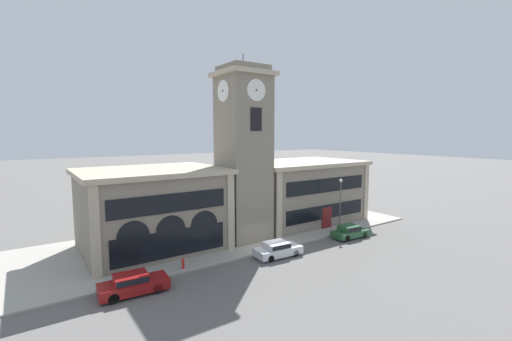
{
  "coord_description": "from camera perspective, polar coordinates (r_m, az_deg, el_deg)",
  "views": [
    {
      "loc": [
        -18.83,
        -24.7,
        11.01
      ],
      "look_at": [
        0.01,
        2.46,
        7.44
      ],
      "focal_mm": 24.0,
      "sensor_mm": 36.0,
      "label": 1
    }
  ],
  "objects": [
    {
      "name": "street_lamp",
      "position": [
        39.11,
        13.89,
        -4.34
      ],
      "size": [
        0.36,
        0.36,
        5.88
      ],
      "color": "#4C4C51",
      "rests_on": "sidewalk_kerb"
    },
    {
      "name": "clock_tower",
      "position": [
        34.97,
        -2.11,
        2.7
      ],
      "size": [
        5.18,
        5.18,
        18.9
      ],
      "color": "gray",
      "rests_on": "ground_plane"
    },
    {
      "name": "parked_car_near",
      "position": [
        26.19,
        -19.83,
        -17.28
      ],
      "size": [
        4.73,
        2.16,
        1.42
      ],
      "rotation": [
        0.0,
        0.0,
        -0.07
      ],
      "color": "maroon",
      "rests_on": "ground_plane"
    },
    {
      "name": "ground_plane",
      "position": [
        32.95,
        2.49,
        -13.35
      ],
      "size": [
        300.0,
        300.0,
        0.0
      ],
      "primitive_type": "plane",
      "color": "#605E5B"
    },
    {
      "name": "town_hall_left_wing",
      "position": [
        34.19,
        -16.86,
        -6.14
      ],
      "size": [
        13.06,
        10.19,
        7.71
      ],
      "color": "gray",
      "rests_on": "ground_plane"
    },
    {
      "name": "town_hall_right_wing",
      "position": [
        43.52,
        7.2,
        -3.4
      ],
      "size": [
        15.44,
        10.19,
        7.57
      ],
      "color": "gray",
      "rests_on": "ground_plane"
    },
    {
      "name": "parked_car_far",
      "position": [
        38.11,
        15.34,
        -9.73
      ],
      "size": [
        4.16,
        2.1,
        1.35
      ],
      "rotation": [
        0.0,
        0.0,
        -0.07
      ],
      "color": "#285633",
      "rests_on": "ground_plane"
    },
    {
      "name": "sidewalk_kerb",
      "position": [
        38.44,
        -3.91,
        -10.37
      ],
      "size": [
        42.56,
        13.95,
        0.15
      ],
      "color": "#A39E93",
      "rests_on": "ground_plane"
    },
    {
      "name": "parked_car_mid",
      "position": [
        31.56,
        3.6,
        -12.91
      ],
      "size": [
        4.43,
        2.19,
        1.34
      ],
      "rotation": [
        0.0,
        0.0,
        -0.07
      ],
      "color": "silver",
      "rests_on": "ground_plane"
    },
    {
      "name": "fire_hydrant",
      "position": [
        29.22,
        -12.07,
        -14.9
      ],
      "size": [
        0.22,
        0.22,
        0.87
      ],
      "color": "red",
      "rests_on": "sidewalk_kerb"
    }
  ]
}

